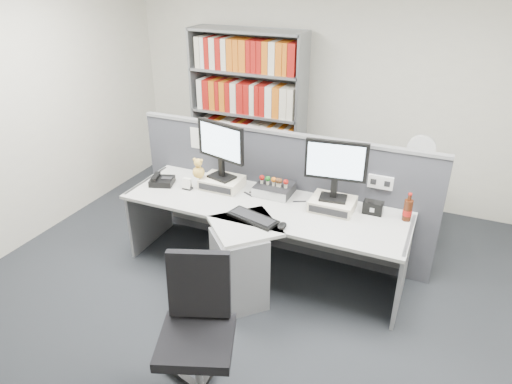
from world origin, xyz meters
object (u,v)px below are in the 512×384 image
at_px(mouse, 282,226).
at_px(desktop_pc, 274,189).
at_px(speaker, 373,208).
at_px(filing_cabinet, 411,208).
at_px(desk_phone, 162,181).
at_px(monitor_left, 221,146).
at_px(monitor_right, 336,165).
at_px(desk_calendar, 187,184).
at_px(cola_bottle, 408,210).
at_px(desk_fan, 421,152).
at_px(shelving_unit, 248,115).
at_px(office_chair, 198,327).
at_px(desk, 254,241).
at_px(keyboard, 253,218).

bearing_deg(mouse, desktop_pc, 117.60).
xyz_separation_m(speaker, filing_cabinet, (0.26, 0.95, -0.43)).
bearing_deg(mouse, desk_phone, 167.47).
height_order(monitor_left, mouse, monitor_left).
distance_m(monitor_right, speaker, 0.51).
relative_size(desk_calendar, cola_bottle, 0.44).
distance_m(desk_calendar, desk_fan, 2.33).
xyz_separation_m(desk_calendar, desk_fan, (1.99, 1.19, 0.22)).
relative_size(desk_calendar, shelving_unit, 0.06).
distance_m(monitor_left, filing_cabinet, 2.14).
relative_size(cola_bottle, desk_fan, 0.54).
distance_m(monitor_left, monitor_right, 1.10).
height_order(mouse, desk_calendar, desk_calendar).
xyz_separation_m(desk_calendar, office_chair, (0.93, -1.43, -0.23)).
relative_size(monitor_right, office_chair, 0.54).
xyz_separation_m(monitor_left, desk_fan, (1.70, 1.02, -0.16)).
height_order(desk, desk_calendar, desk_calendar).
height_order(desktop_pc, filing_cabinet, desktop_pc).
xyz_separation_m(desktop_pc, keyboard, (0.02, -0.53, -0.03)).
height_order(monitor_right, mouse, monitor_right).
distance_m(desk, office_chair, 1.22).
bearing_deg(keyboard, speaker, 29.45).
height_order(desktop_pc, speaker, speaker).
height_order(cola_bottle, desk_fan, desk_fan).
bearing_deg(desk_fan, desk, -130.62).
height_order(desk_phone, filing_cabinet, desk_phone).
height_order(keyboard, filing_cabinet, keyboard).
height_order(desk, desk_fan, desk_fan).
height_order(speaker, cola_bottle, cola_bottle).
bearing_deg(monitor_right, monitor_left, 180.00).
bearing_deg(speaker, filing_cabinet, 74.55).
xyz_separation_m(monitor_right, desk_fan, (0.61, 1.02, -0.15)).
bearing_deg(desk_phone, desk_fan, 27.58).
bearing_deg(desk, desk_fan, 49.38).
bearing_deg(desk_phone, desk, -10.78).
height_order(desk_phone, speaker, speaker).
distance_m(desktop_pc, office_chair, 1.70).
xyz_separation_m(desk_phone, office_chair, (1.22, -1.42, -0.22)).
distance_m(mouse, cola_bottle, 1.07).
relative_size(shelving_unit, desk_fan, 4.29).
bearing_deg(desktop_pc, desk_phone, -166.79).
xyz_separation_m(desk, mouse, (0.30, -0.10, 0.29)).
distance_m(desk, mouse, 0.43).
relative_size(mouse, speaker, 0.68).
bearing_deg(office_chair, monitor_left, 111.97).
distance_m(desk, filing_cabinet, 1.85).
bearing_deg(cola_bottle, monitor_left, -177.82).
height_order(filing_cabinet, office_chair, office_chair).
distance_m(monitor_left, desk_phone, 0.72).
bearing_deg(desk_phone, cola_bottle, 6.02).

